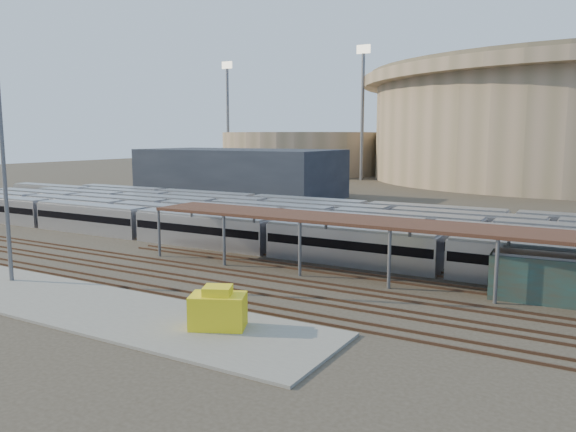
% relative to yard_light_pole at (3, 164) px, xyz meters
% --- Properties ---
extents(ground, '(420.00, 420.00, 0.00)m').
position_rel_yard_light_pole_xyz_m(ground, '(11.75, 13.39, -10.44)').
color(ground, '#383026').
rests_on(ground, ground).
extents(apron, '(50.00, 9.00, 0.20)m').
position_rel_yard_light_pole_xyz_m(apron, '(6.75, -1.61, -10.34)').
color(apron, gray).
rests_on(apron, ground).
extents(subway_trains, '(125.94, 23.90, 3.60)m').
position_rel_yard_light_pole_xyz_m(subway_trains, '(10.35, 31.89, -8.64)').
color(subway_trains, '#B3B3B8').
rests_on(subway_trains, ground).
extents(inspection_shed, '(60.30, 6.00, 5.30)m').
position_rel_yard_light_pole_xyz_m(inspection_shed, '(33.75, 17.39, -5.46)').
color(inspection_shed, slate).
rests_on(inspection_shed, ground).
extents(empty_tracks, '(170.00, 9.62, 0.18)m').
position_rel_yard_light_pole_xyz_m(empty_tracks, '(11.75, 8.39, -10.35)').
color(empty_tracks, '#4C3323').
rests_on(empty_tracks, ground).
extents(secondary_arena, '(56.00, 56.00, 14.00)m').
position_rel_yard_light_pole_xyz_m(secondary_arena, '(-48.25, 143.39, -3.44)').
color(secondary_arena, '#9F866C').
rests_on(secondary_arena, ground).
extents(service_building, '(42.00, 20.00, 10.00)m').
position_rel_yard_light_pole_xyz_m(service_building, '(-23.25, 68.39, -5.44)').
color(service_building, '#1E232D').
rests_on(service_building, ground).
extents(floodlight_0, '(4.00, 1.00, 38.40)m').
position_rel_yard_light_pole_xyz_m(floodlight_0, '(-18.25, 123.39, 10.21)').
color(floodlight_0, slate).
rests_on(floodlight_0, ground).
extents(floodlight_1, '(4.00, 1.00, 38.40)m').
position_rel_yard_light_pole_xyz_m(floodlight_1, '(-73.25, 133.39, 10.21)').
color(floodlight_1, slate).
rests_on(floodlight_1, ground).
extents(floodlight_3, '(4.00, 1.00, 38.40)m').
position_rel_yard_light_pole_xyz_m(floodlight_3, '(1.75, 173.39, 10.21)').
color(floodlight_3, slate).
rests_on(floodlight_3, ground).
extents(yard_light_pole, '(0.82, 0.36, 20.31)m').
position_rel_yard_light_pole_xyz_m(yard_light_pole, '(0.00, 0.00, 0.00)').
color(yard_light_pole, slate).
rests_on(yard_light_pole, apron).
extents(yellow_equipment, '(4.21, 3.55, 2.25)m').
position_rel_yard_light_pole_xyz_m(yellow_equipment, '(23.25, -0.85, -9.12)').
color(yellow_equipment, yellow).
rests_on(yellow_equipment, apron).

